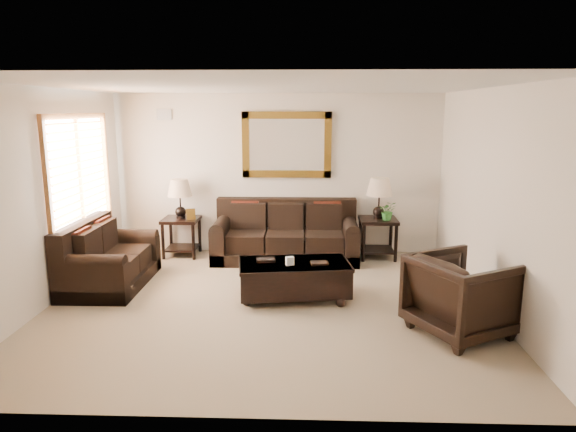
{
  "coord_description": "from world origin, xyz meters",
  "views": [
    {
      "loc": [
        0.49,
        -6.18,
        2.43
      ],
      "look_at": [
        0.24,
        0.6,
        1.02
      ],
      "focal_mm": 32.0,
      "sensor_mm": 36.0,
      "label": 1
    }
  ],
  "objects_px": {
    "end_table_left": "(180,206)",
    "end_table_right": "(379,206)",
    "loveseat": "(106,262)",
    "coffee_table": "(294,276)",
    "sofa": "(286,238)",
    "armchair": "(463,291)"
  },
  "relations": [
    {
      "from": "end_table_left",
      "to": "end_table_right",
      "type": "xyz_separation_m",
      "value": [
        3.3,
        -0.01,
        0.03
      ]
    },
    {
      "from": "loveseat",
      "to": "coffee_table",
      "type": "height_order",
      "value": "loveseat"
    },
    {
      "from": "sofa",
      "to": "armchair",
      "type": "height_order",
      "value": "armchair"
    },
    {
      "from": "end_table_left",
      "to": "end_table_right",
      "type": "relative_size",
      "value": 0.97
    },
    {
      "from": "loveseat",
      "to": "end_table_right",
      "type": "xyz_separation_m",
      "value": [
        3.99,
        1.53,
        0.54
      ]
    },
    {
      "from": "sofa",
      "to": "loveseat",
      "type": "height_order",
      "value": "sofa"
    },
    {
      "from": "armchair",
      "to": "end_table_left",
      "type": "bearing_deg",
      "value": 23.26
    },
    {
      "from": "sofa",
      "to": "armchair",
      "type": "relative_size",
      "value": 2.41
    },
    {
      "from": "loveseat",
      "to": "end_table_left",
      "type": "xyz_separation_m",
      "value": [
        0.7,
        1.54,
        0.51
      ]
    },
    {
      "from": "sofa",
      "to": "end_table_left",
      "type": "height_order",
      "value": "end_table_left"
    },
    {
      "from": "loveseat",
      "to": "end_table_left",
      "type": "height_order",
      "value": "end_table_left"
    },
    {
      "from": "end_table_left",
      "to": "coffee_table",
      "type": "distance_m",
      "value": 2.82
    },
    {
      "from": "coffee_table",
      "to": "armchair",
      "type": "bearing_deg",
      "value": -36.46
    },
    {
      "from": "end_table_left",
      "to": "end_table_right",
      "type": "distance_m",
      "value": 3.3
    },
    {
      "from": "loveseat",
      "to": "coffee_table",
      "type": "bearing_deg",
      "value": -99.06
    },
    {
      "from": "loveseat",
      "to": "coffee_table",
      "type": "relative_size",
      "value": 1.06
    },
    {
      "from": "sofa",
      "to": "coffee_table",
      "type": "relative_size",
      "value": 1.55
    },
    {
      "from": "sofa",
      "to": "end_table_right",
      "type": "bearing_deg",
      "value": 4.42
    },
    {
      "from": "loveseat",
      "to": "end_table_left",
      "type": "bearing_deg",
      "value": -24.38
    },
    {
      "from": "armchair",
      "to": "coffee_table",
      "type": "bearing_deg",
      "value": 32.53
    },
    {
      "from": "end_table_left",
      "to": "coffee_table",
      "type": "xyz_separation_m",
      "value": [
        1.95,
        -1.96,
        -0.55
      ]
    },
    {
      "from": "end_table_right",
      "to": "coffee_table",
      "type": "distance_m",
      "value": 2.44
    }
  ]
}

